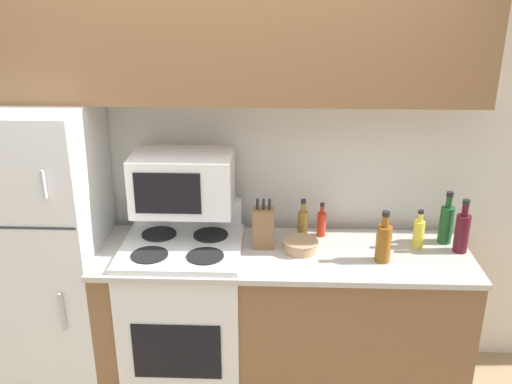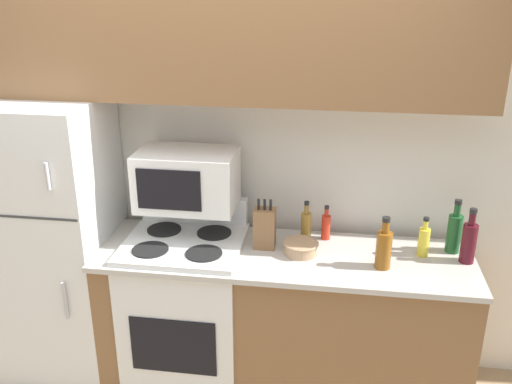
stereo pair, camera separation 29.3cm
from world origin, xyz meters
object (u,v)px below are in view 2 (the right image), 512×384
Objects in this scene: refrigerator at (50,242)px; bottle_whiskey at (384,248)px; microwave at (187,179)px; knife_block at (265,228)px; bottle_hot_sauce at (326,226)px; bottle_wine_green at (454,232)px; stove at (187,310)px; bowl at (301,247)px; bottle_cooking_spray at (424,241)px; bottle_wine_red at (469,241)px; bottle_vinegar at (306,226)px.

bottle_whiskey is (1.88, -0.12, 0.16)m from refrigerator.
refrigerator is 3.13× the size of microwave.
microwave is 1.87× the size of knife_block.
bottle_wine_green reaches higher than bottle_hot_sauce.
refrigerator is 0.89m from stove.
stove is 0.79m from bowl.
bowl is at bearing 0.62° from stove.
bottle_whiskey is at bearing -143.05° from bottle_cooking_spray.
bottle_wine_green is at bearing 116.41° from bottle_wine_red.
bottle_wine_green is (0.81, 0.14, 0.08)m from bowl.
bottle_wine_green is (1.45, 0.15, 0.53)m from stove.
bottle_wine_green is (0.68, -0.06, 0.04)m from bottle_hot_sauce.
bottle_wine_green reaches higher than knife_block.
bottle_wine_red reaches higher than bottle_cooking_spray.
microwave is at bearing 171.02° from bowl.
bottle_vinegar is at bearing 179.37° from bottle_wine_green.
bottle_wine_red reaches higher than stove.
knife_block reaches higher than bottle_cooking_spray.
bottle_wine_green and bottle_wine_red have the same top height.
knife_block reaches higher than bowl.
microwave is at bearing 178.75° from bottle_cooking_spray.
knife_block is 1.30× the size of bottle_cooking_spray.
bottle_cooking_spray reaches higher than stove.
stove is 5.41× the size of bottle_hot_sauce.
bottle_cooking_spray is at bearing 1.17° from refrigerator.
refrigerator is 0.92m from microwave.
bottle_hot_sauce reaches higher than bowl.
bottle_vinegar is 0.80× the size of bottle_wine_red.
knife_block is at bearing -154.22° from bottle_vinegar.
bottle_whiskey is (-0.22, -0.16, 0.02)m from bottle_cooking_spray.
bottle_wine_green is (1.01, 0.10, 0.00)m from knife_block.
refrigerator reaches higher than bottle_wine_red.
microwave is at bearing 177.44° from bottle_wine_red.
refrigerator is at bearing -175.28° from bottle_vinegar.
bottle_wine_green reaches higher than bottle_cooking_spray.
stove is at bearing -178.45° from bottle_wine_red.
bottle_whiskey is at bearing -10.29° from microwave.
bottle_vinegar is at bearing 4.72° from refrigerator.
refrigerator is 2.10m from bottle_cooking_spray.
microwave reaches higher than bottle_cooking_spray.
bowl is at bearing -169.98° from bottle_wine_green.
refrigerator is 7.62× the size of bottle_cooking_spray.
refrigerator is 5.59× the size of bottle_wine_red.
bottle_whiskey is at bearing -163.94° from bottle_wine_red.
bowl is at bearing -8.98° from microwave.
bottle_cooking_spray reaches higher than bottle_hot_sauce.
bottle_wine_red reaches higher than bottle_whiskey.
stove is 3.87× the size of bottle_whiskey.
bottle_vinegar is at bearing 149.17° from bottle_whiskey.
bottle_wine_red is at bearing 2.25° from bowl.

